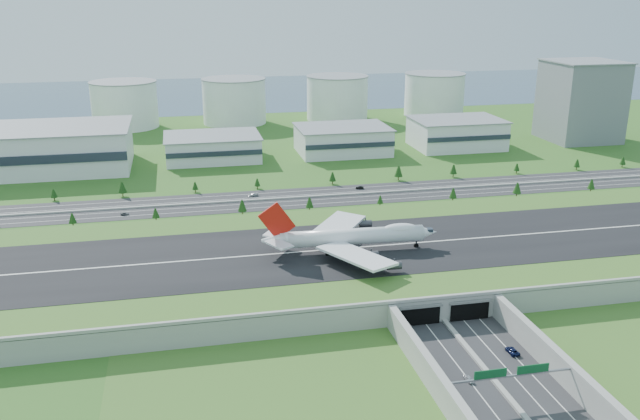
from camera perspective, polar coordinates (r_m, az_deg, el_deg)
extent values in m
plane|color=#2B5C1C|center=(269.26, 6.43, -4.53)|extent=(1200.00, 1200.00, 0.00)
cube|color=gray|center=(267.75, 6.46, -3.74)|extent=(520.00, 100.00, 8.00)
cube|color=#306221|center=(266.27, 6.49, -2.92)|extent=(520.00, 100.00, 0.16)
cube|color=black|center=(266.22, 6.49, -2.89)|extent=(520.00, 58.00, 0.12)
cube|color=silver|center=(266.19, 6.49, -2.88)|extent=(520.00, 0.90, 0.02)
cube|color=gray|center=(223.61, 10.48, -7.22)|extent=(520.00, 1.20, 1.20)
cube|color=gray|center=(178.97, 11.09, -15.89)|extent=(2.40, 100.00, 8.00)
cube|color=gray|center=(194.73, 21.31, -13.86)|extent=(2.40, 100.00, 8.00)
cube|color=black|center=(222.37, 8.43, -8.80)|extent=(13.00, 1.20, 6.00)
cube|color=black|center=(228.47, 12.47, -8.28)|extent=(13.00, 1.20, 6.00)
cylinder|color=gray|center=(182.77, 10.22, -15.23)|extent=(0.70, 0.70, 7.00)
cylinder|color=gray|center=(198.89, 20.71, -13.24)|extent=(0.70, 0.70, 7.00)
cube|color=gray|center=(188.14, 15.80, -13.29)|extent=(38.00, 0.50, 0.50)
cube|color=#0C4C23|center=(184.85, 14.16, -13.25)|extent=(9.00, 0.30, 2.40)
cube|color=#0C4C23|center=(190.03, 17.50, -12.64)|extent=(9.00, 0.30, 2.40)
cube|color=#28282B|center=(355.26, 1.65, 1.23)|extent=(560.00, 36.00, 0.12)
cylinder|color=#3D2819|center=(328.40, -20.08, -1.12)|extent=(0.50, 0.50, 2.29)
cone|color=black|center=(327.50, -20.14, -0.64)|extent=(3.57, 3.57, 4.59)
cylinder|color=#3D2819|center=(324.89, -13.64, -0.72)|extent=(0.50, 0.50, 2.26)
cone|color=black|center=(324.00, -13.68, -0.23)|extent=(3.51, 3.51, 4.52)
cylinder|color=#3D2819|center=(325.75, -6.55, -0.21)|extent=(0.50, 0.50, 2.77)
cone|color=black|center=(324.66, -6.57, 0.38)|extent=(4.31, 4.31, 5.55)
cylinder|color=#3D2819|center=(330.21, -0.89, 0.13)|extent=(0.50, 0.50, 2.47)
cone|color=black|center=(329.25, -0.89, 0.66)|extent=(3.85, 3.85, 4.95)
cylinder|color=#3D2819|center=(338.70, 5.08, 0.48)|extent=(0.50, 0.50, 1.99)
cone|color=black|center=(337.94, 5.09, 0.89)|extent=(3.09, 3.09, 3.97)
cylinder|color=#3D2819|center=(351.58, 11.12, 0.92)|extent=(0.50, 0.50, 2.52)
cone|color=black|center=(350.67, 11.15, 1.42)|extent=(3.91, 3.91, 5.03)
cylinder|color=#3D2819|center=(366.61, 16.22, 1.26)|extent=(0.50, 0.50, 2.81)
cone|color=black|center=(365.63, 16.27, 1.80)|extent=(4.37, 4.37, 5.61)
cylinder|color=#3D2819|center=(388.48, 21.83, 1.58)|extent=(0.50, 0.50, 2.57)
cone|color=black|center=(387.64, 21.89, 2.05)|extent=(3.99, 3.99, 5.13)
cylinder|color=#3D2819|center=(372.26, -21.47, 0.91)|extent=(0.50, 0.50, 2.18)
cone|color=black|center=(371.51, -21.51, 1.32)|extent=(3.38, 3.38, 4.35)
cylinder|color=#3D2819|center=(367.85, -16.28, 1.31)|extent=(0.50, 0.50, 2.85)
cone|color=black|center=(366.86, -16.32, 1.86)|extent=(4.43, 4.43, 5.69)
cylinder|color=#3D2819|center=(366.78, -10.45, 1.63)|extent=(0.50, 0.50, 2.04)
cone|color=black|center=(366.07, -10.48, 2.03)|extent=(3.18, 3.18, 4.09)
cylinder|color=#3D2819|center=(368.93, -5.30, 1.96)|extent=(0.50, 0.50, 2.04)
cone|color=black|center=(368.22, -5.31, 2.35)|extent=(3.17, 3.17, 4.08)
cylinder|color=#3D2819|center=(375.76, 1.05, 2.37)|extent=(0.50, 0.50, 2.48)
cone|color=black|center=(374.91, 1.06, 2.83)|extent=(3.85, 3.85, 4.95)
cylinder|color=#3D2819|center=(385.89, 6.61, 2.71)|extent=(0.50, 0.50, 3.01)
cone|color=black|center=(384.89, 6.63, 3.27)|extent=(4.69, 4.69, 6.03)
cylinder|color=#3D2819|center=(397.52, 11.15, 2.92)|extent=(0.50, 0.50, 2.66)
cone|color=black|center=(396.66, 11.18, 3.39)|extent=(4.14, 4.14, 5.33)
cylinder|color=#3D2819|center=(414.53, 16.21, 3.12)|extent=(0.50, 0.50, 2.15)
cone|color=black|center=(413.86, 16.24, 3.49)|extent=(3.34, 3.34, 4.30)
cylinder|color=#3D2819|center=(434.16, 20.79, 3.33)|extent=(0.50, 0.50, 2.33)
cone|color=black|center=(433.47, 20.84, 3.71)|extent=(3.63, 3.63, 4.67)
cylinder|color=#3D2819|center=(451.40, 24.10, 3.45)|extent=(0.50, 0.50, 2.33)
cone|color=black|center=(450.74, 24.15, 3.82)|extent=(3.62, 3.62, 4.65)
cube|color=silver|center=(439.02, -23.55, 4.68)|extent=(120.00, 60.00, 25.00)
cube|color=silver|center=(436.34, -9.04, 5.22)|extent=(58.00, 42.00, 15.00)
cube|color=silver|center=(448.31, 1.91, 5.91)|extent=(58.00, 42.00, 17.00)
cube|color=silver|center=(473.43, 11.41, 6.34)|extent=(58.00, 42.00, 19.00)
cube|color=slate|center=(519.35, 21.11, 8.53)|extent=(46.00, 46.00, 55.00)
cylinder|color=white|center=(553.29, -16.13, 8.50)|extent=(50.00, 50.00, 35.00)
cylinder|color=white|center=(553.81, -7.23, 9.06)|extent=(50.00, 50.00, 35.00)
cylinder|color=white|center=(567.22, 1.46, 9.41)|extent=(50.00, 50.00, 35.00)
cylinder|color=white|center=(592.64, 9.59, 9.54)|extent=(50.00, 50.00, 35.00)
cube|color=#334C62|center=(727.13, -5.61, 9.86)|extent=(1200.00, 260.00, 0.06)
cylinder|color=white|center=(256.39, 2.72, -2.26)|extent=(55.20, 8.98, 6.28)
cone|color=white|center=(263.77, 9.00, -1.88)|extent=(8.15, 6.66, 6.28)
cone|color=white|center=(252.12, -3.85, -2.54)|extent=(10.11, 6.76, 6.28)
ellipsoid|color=white|center=(259.95, 6.76, -1.55)|extent=(13.61, 5.55, 3.86)
cube|color=white|center=(241.15, 3.07, -3.86)|extent=(25.51, 31.94, 1.55)
cube|color=white|center=(271.73, 1.59, -1.27)|extent=(27.31, 31.47, 1.55)
cylinder|color=#38383D|center=(247.79, 4.33, -3.81)|extent=(5.24, 3.19, 2.94)
cylinder|color=#38383D|center=(239.50, 6.26, -4.67)|extent=(5.24, 3.19, 2.94)
cylinder|color=#38383D|center=(269.21, 3.17, -1.97)|extent=(5.24, 3.19, 2.94)
cylinder|color=#38383D|center=(280.33, 3.85, -1.15)|extent=(5.24, 3.19, 2.94)
cube|color=white|center=(245.98, -3.48, -2.88)|extent=(10.17, 12.29, 0.59)
cube|color=white|center=(257.89, -3.77, -1.87)|extent=(10.80, 12.26, 0.59)
cube|color=red|center=(249.67, -3.66, -0.93)|extent=(14.02, 1.57, 14.71)
cylinder|color=black|center=(264.35, 8.10, -2.98)|extent=(1.86, 0.69, 1.86)
cylinder|color=black|center=(254.62, 1.98, -3.64)|extent=(1.86, 0.69, 1.86)
cylinder|color=black|center=(260.36, 1.72, -3.13)|extent=(1.86, 0.69, 1.86)
cylinder|color=black|center=(253.61, 0.67, -3.72)|extent=(1.86, 0.69, 1.86)
cylinder|color=black|center=(259.37, 0.44, -3.21)|extent=(1.86, 0.69, 1.86)
imported|color=silver|center=(196.54, 12.43, -13.72)|extent=(2.20, 4.26, 1.38)
imported|color=#0A1236|center=(212.93, 15.89, -11.34)|extent=(2.80, 5.67, 1.55)
imported|color=#58595D|center=(337.04, -16.13, -0.30)|extent=(3.98, 1.63, 1.35)
imported|color=black|center=(367.08, 3.36, 1.89)|extent=(4.55, 2.24, 1.43)
imported|color=silver|center=(355.20, -5.66, 1.29)|extent=(5.91, 3.86, 1.59)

